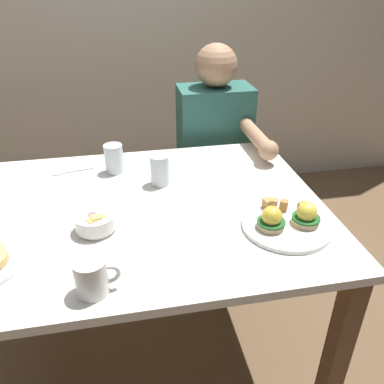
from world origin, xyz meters
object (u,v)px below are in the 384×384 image
object	(u,v)px
water_glass_near	(160,172)
diner_person	(216,150)
dining_table	(144,234)
fork	(70,172)
eggs_benedict_plate	(287,221)
coffee_mug	(92,276)
water_glass_far	(114,160)
fruit_bowl	(95,223)

from	to	relation	value
water_glass_near	diner_person	bearing A→B (deg)	54.48
dining_table	fork	world-z (taller)	fork
eggs_benedict_plate	coffee_mug	size ratio (longest dim) A/B	2.42
dining_table	water_glass_far	xyz separation A→B (m)	(-0.08, 0.28, 0.15)
water_glass_far	water_glass_near	bearing A→B (deg)	-39.48
fork	water_glass_far	distance (m)	0.18
coffee_mug	fork	world-z (taller)	coffee_mug
fork	diner_person	distance (m)	0.72
eggs_benedict_plate	water_glass_far	world-z (taller)	water_glass_far
fork	diner_person	bearing A→B (deg)	24.20
fork	water_glass_far	xyz separation A→B (m)	(0.17, -0.03, 0.05)
dining_table	diner_person	size ratio (longest dim) A/B	1.05
dining_table	diner_person	distance (m)	0.72
eggs_benedict_plate	fork	size ratio (longest dim) A/B	1.74
diner_person	water_glass_near	bearing A→B (deg)	-125.52
fork	water_glass_far	world-z (taller)	water_glass_far
fruit_bowl	fork	bearing A→B (deg)	104.49
water_glass_far	fork	bearing A→B (deg)	170.85
dining_table	fruit_bowl	size ratio (longest dim) A/B	10.00
eggs_benedict_plate	fork	xyz separation A→B (m)	(-0.67, 0.50, -0.02)
fork	water_glass_near	distance (m)	0.37
eggs_benedict_plate	diner_person	xyz separation A→B (m)	(-0.02, 0.80, -0.11)
diner_person	water_glass_far	bearing A→B (deg)	-146.29
dining_table	fork	bearing A→B (deg)	129.27
water_glass_far	diner_person	xyz separation A→B (m)	(0.48, 0.32, -0.14)
diner_person	coffee_mug	bearing A→B (deg)	-119.61
fruit_bowl	water_glass_far	xyz separation A→B (m)	(0.07, 0.38, 0.02)
diner_person	fork	bearing A→B (deg)	-155.80
water_glass_near	diner_person	world-z (taller)	diner_person
eggs_benedict_plate	diner_person	size ratio (longest dim) A/B	0.24
coffee_mug	fork	bearing A→B (deg)	98.98
water_glass_near	water_glass_far	xyz separation A→B (m)	(-0.16, 0.13, -0.00)
fruit_bowl	eggs_benedict_plate	bearing A→B (deg)	-9.15
dining_table	fork	xyz separation A→B (m)	(-0.25, 0.31, 0.11)
coffee_mug	fork	distance (m)	0.68
dining_table	fruit_bowl	distance (m)	0.22
dining_table	water_glass_near	size ratio (longest dim) A/B	10.65
water_glass_near	eggs_benedict_plate	bearing A→B (deg)	-45.21
eggs_benedict_plate	coffee_mug	distance (m)	0.59
fruit_bowl	dining_table	bearing A→B (deg)	36.29
eggs_benedict_plate	diner_person	bearing A→B (deg)	91.40
eggs_benedict_plate	fruit_bowl	distance (m)	0.57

